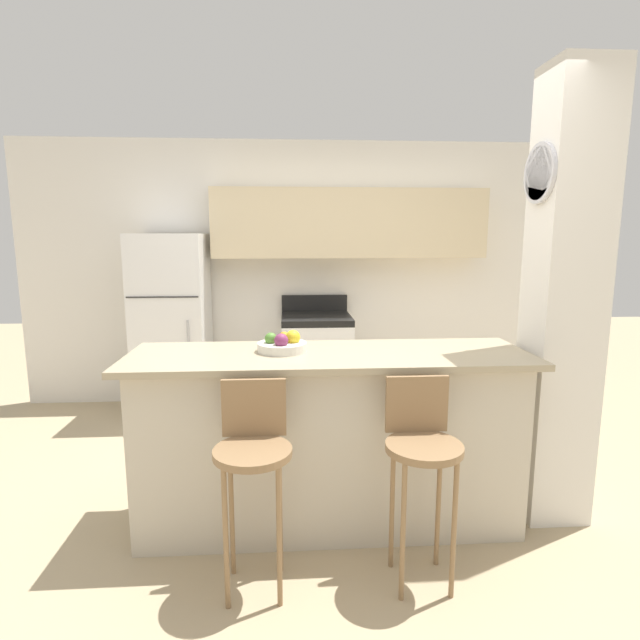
# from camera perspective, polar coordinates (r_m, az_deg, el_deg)

# --- Properties ---
(ground_plane) EXTENTS (14.00, 14.00, 0.00)m
(ground_plane) POSITION_cam_1_polar(r_m,az_deg,el_deg) (3.16, 1.02, -21.90)
(ground_plane) COLOR tan
(wall_back) EXTENTS (5.60, 0.38, 2.55)m
(wall_back) POSITION_cam_1_polar(r_m,az_deg,el_deg) (4.91, 0.50, 7.43)
(wall_back) COLOR white
(wall_back) RESTS_ON ground_plane
(pillar_right) EXTENTS (0.38, 0.32, 2.55)m
(pillar_right) POSITION_cam_1_polar(r_m,az_deg,el_deg) (3.12, 25.99, 1.87)
(pillar_right) COLOR white
(pillar_right) RESTS_ON ground_plane
(counter_bar) EXTENTS (2.22, 0.68, 1.01)m
(counter_bar) POSITION_cam_1_polar(r_m,az_deg,el_deg) (2.92, 1.05, -13.35)
(counter_bar) COLOR beige
(counter_bar) RESTS_ON ground_plane
(refrigerator) EXTENTS (0.64, 0.64, 1.67)m
(refrigerator) POSITION_cam_1_polar(r_m,az_deg,el_deg) (4.79, -16.52, -0.59)
(refrigerator) COLOR white
(refrigerator) RESTS_ON ground_plane
(stove_range) EXTENTS (0.65, 0.63, 1.07)m
(stove_range) POSITION_cam_1_polar(r_m,az_deg,el_deg) (4.77, -0.43, -4.83)
(stove_range) COLOR white
(stove_range) RESTS_ON ground_plane
(bar_stool_left) EXTENTS (0.36, 0.36, 0.98)m
(bar_stool_left) POSITION_cam_1_polar(r_m,az_deg,el_deg) (2.39, -7.63, -14.96)
(bar_stool_left) COLOR olive
(bar_stool_left) RESTS_ON ground_plane
(bar_stool_right) EXTENTS (0.36, 0.36, 0.98)m
(bar_stool_right) POSITION_cam_1_polar(r_m,az_deg,el_deg) (2.47, 11.55, -14.29)
(bar_stool_right) COLOR olive
(bar_stool_right) RESTS_ON ground_plane
(fruit_bowl) EXTENTS (0.28, 0.28, 0.12)m
(fruit_bowl) POSITION_cam_1_polar(r_m,az_deg,el_deg) (2.80, -4.30, -2.80)
(fruit_bowl) COLOR silver
(fruit_bowl) RESTS_ON counter_bar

